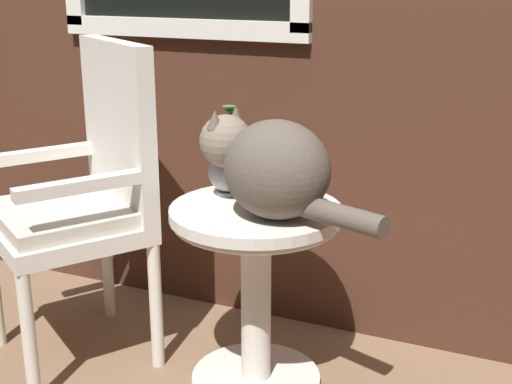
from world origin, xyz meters
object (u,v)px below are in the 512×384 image
object	(u,v)px
wicker_chair	(86,190)
cat	(271,167)
wicker_side_table	(256,267)
pewter_vase_with_ivy	(228,167)

from	to	relation	value
wicker_chair	cat	bearing A→B (deg)	-1.98
wicker_chair	wicker_side_table	bearing A→B (deg)	2.20
wicker_side_table	pewter_vase_with_ivy	size ratio (longest dim) A/B	2.10
wicker_side_table	cat	bearing A→B (deg)	-34.16
wicker_side_table	cat	xyz separation A→B (m)	(0.07, -0.05, 0.35)
wicker_chair	cat	size ratio (longest dim) A/B	1.71
cat	pewter_vase_with_ivy	size ratio (longest dim) A/B	2.17
pewter_vase_with_ivy	wicker_side_table	bearing A→B (deg)	-31.53
wicker_side_table	wicker_chair	xyz separation A→B (m)	(-0.62, -0.02, 0.18)
wicker_side_table	wicker_chair	distance (m)	0.65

